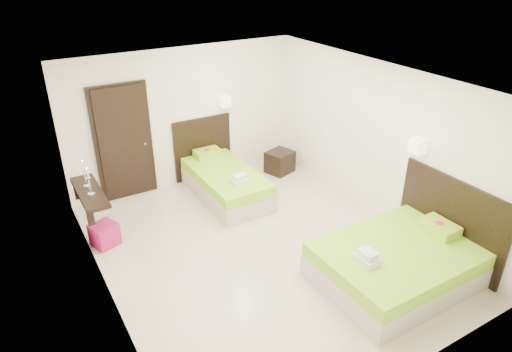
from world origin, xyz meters
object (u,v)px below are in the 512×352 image
nightstand (280,162)px  bed_double (400,261)px  ottoman (105,235)px  bed_single (224,180)px

nightstand → bed_double: bearing=-114.4°
bed_double → ottoman: (-3.29, 2.92, -0.13)m
bed_single → bed_double: bed_double is taller
bed_double → nightstand: bearing=82.9°
bed_double → ottoman: bed_double is taller
bed_single → nightstand: size_ratio=3.96×
nightstand → bed_single: bearing=173.3°
nightstand → ottoman: size_ratio=1.40×
bed_double → ottoman: 4.40m
bed_double → bed_single: bearing=105.7°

